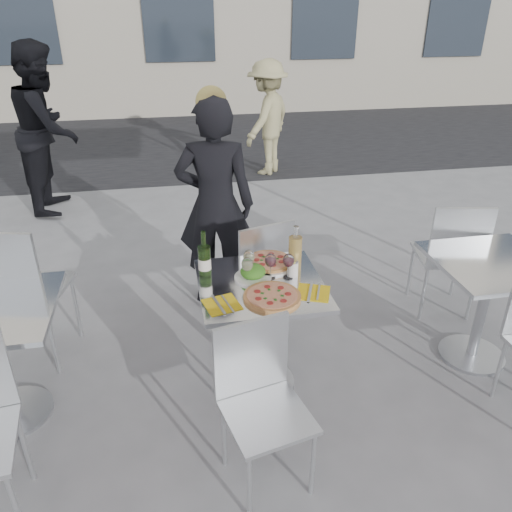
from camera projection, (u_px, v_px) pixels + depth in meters
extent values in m
plane|color=slate|center=(260.00, 383.00, 3.24)|extent=(80.00, 80.00, 0.00)
cube|color=black|center=(191.00, 139.00, 8.92)|extent=(24.00, 5.00, 0.00)
cylinder|color=#B7BABF|center=(260.00, 381.00, 3.23)|extent=(0.44, 0.44, 0.02)
cylinder|color=#B7BABF|center=(260.00, 336.00, 3.07)|extent=(0.07, 0.07, 0.72)
cube|color=silver|center=(261.00, 285.00, 2.90)|extent=(0.72, 0.72, 0.03)
cylinder|color=#B7BABF|center=(15.00, 412.00, 2.99)|extent=(0.44, 0.44, 0.02)
cylinder|color=#B7BABF|center=(1.00, 365.00, 2.83)|extent=(0.07, 0.07, 0.72)
cylinder|color=#B7BABF|center=(471.00, 354.00, 3.48)|extent=(0.44, 0.44, 0.02)
cylinder|color=#B7BABF|center=(482.00, 311.00, 3.31)|extent=(0.07, 0.07, 0.72)
cube|color=silver|center=(494.00, 263.00, 3.15)|extent=(0.72, 0.72, 0.03)
cylinder|color=silver|center=(263.00, 283.00, 3.94)|extent=(0.02, 0.02, 0.44)
cylinder|color=silver|center=(223.00, 294.00, 3.80)|extent=(0.02, 0.02, 0.44)
cylinder|color=silver|center=(286.00, 305.00, 3.66)|extent=(0.02, 0.02, 0.44)
cylinder|color=silver|center=(242.00, 317.00, 3.52)|extent=(0.02, 0.02, 0.44)
cube|color=silver|center=(253.00, 273.00, 3.63)|extent=(0.51, 0.51, 0.02)
cube|color=silver|center=(267.00, 255.00, 3.36)|extent=(0.40, 0.14, 0.44)
cylinder|color=silver|center=(249.00, 487.00, 2.30)|extent=(0.02, 0.02, 0.42)
cylinder|color=silver|center=(313.00, 463.00, 2.42)|extent=(0.02, 0.02, 0.42)
cylinder|color=silver|center=(224.00, 436.00, 2.57)|extent=(0.02, 0.02, 0.42)
cylinder|color=silver|center=(282.00, 416.00, 2.69)|extent=(0.02, 0.02, 0.42)
cube|color=silver|center=(267.00, 417.00, 2.40)|extent=(0.47, 0.47, 0.02)
cube|color=silver|center=(251.00, 356.00, 2.45)|extent=(0.39, 0.11, 0.42)
cylinder|color=silver|center=(76.00, 307.00, 3.57)|extent=(0.03, 0.03, 0.50)
cylinder|color=silver|center=(22.00, 306.00, 3.59)|extent=(0.03, 0.03, 0.50)
cylinder|color=silver|center=(53.00, 342.00, 3.22)|extent=(0.03, 0.03, 0.50)
cube|color=silver|center=(28.00, 290.00, 3.28)|extent=(0.57, 0.57, 0.03)
cube|color=silver|center=(1.00, 271.00, 2.95)|extent=(0.46, 0.14, 0.50)
cylinder|color=silver|center=(17.00, 511.00, 2.17)|extent=(0.02, 0.02, 0.47)
cylinder|color=silver|center=(25.00, 446.00, 2.49)|extent=(0.02, 0.02, 0.47)
cylinder|color=silver|center=(455.00, 271.00, 4.10)|extent=(0.02, 0.02, 0.46)
cylinder|color=silver|center=(410.00, 271.00, 4.11)|extent=(0.02, 0.02, 0.46)
cylinder|color=silver|center=(472.00, 294.00, 3.78)|extent=(0.02, 0.02, 0.46)
cylinder|color=silver|center=(423.00, 294.00, 3.78)|extent=(0.02, 0.02, 0.46)
cube|color=silver|center=(445.00, 255.00, 3.83)|extent=(0.50, 0.50, 0.03)
cube|color=silver|center=(461.00, 238.00, 3.53)|extent=(0.42, 0.11, 0.46)
cylinder|color=silver|center=(499.00, 369.00, 3.03)|extent=(0.02, 0.02, 0.44)
imported|color=black|center=(215.00, 205.00, 3.79)|extent=(0.66, 0.50, 1.65)
imported|color=black|center=(47.00, 129.00, 5.58)|extent=(0.75, 0.94, 1.86)
imported|color=tan|center=(267.00, 118.00, 6.85)|extent=(1.06, 1.14, 1.54)
cylinder|color=tan|center=(272.00, 297.00, 2.75)|extent=(0.32, 0.32, 0.02)
cylinder|color=beige|center=(272.00, 295.00, 2.74)|extent=(0.28, 0.28, 0.00)
cylinder|color=white|center=(269.00, 263.00, 3.10)|extent=(0.33, 0.33, 0.01)
cylinder|color=tan|center=(269.00, 261.00, 3.09)|extent=(0.29, 0.29, 0.02)
cylinder|color=beige|center=(269.00, 260.00, 3.09)|extent=(0.25, 0.25, 0.00)
cylinder|color=white|center=(253.00, 277.00, 2.94)|extent=(0.22, 0.22, 0.01)
ellipsoid|color=#226419|center=(253.00, 271.00, 2.93)|extent=(0.15, 0.15, 0.08)
sphere|color=#B21914|center=(259.00, 268.00, 2.95)|extent=(0.03, 0.03, 0.03)
cylinder|color=#2D4E1D|center=(205.00, 262.00, 2.91)|extent=(0.07, 0.07, 0.20)
cone|color=#2D4E1D|center=(204.00, 247.00, 2.87)|extent=(0.07, 0.07, 0.03)
cylinder|color=#2D4E1D|center=(203.00, 240.00, 2.85)|extent=(0.03, 0.03, 0.10)
cylinder|color=silver|center=(205.00, 264.00, 2.92)|extent=(0.07, 0.08, 0.07)
cylinder|color=#DEBB5F|center=(295.00, 254.00, 2.98)|extent=(0.08, 0.08, 0.22)
cylinder|color=white|center=(296.00, 233.00, 2.92)|extent=(0.03, 0.03, 0.08)
cylinder|color=white|center=(293.00, 269.00, 2.95)|extent=(0.06, 0.06, 0.09)
cylinder|color=silver|center=(293.00, 261.00, 2.93)|extent=(0.06, 0.06, 0.02)
cylinder|color=white|center=(247.00, 281.00, 2.91)|extent=(0.06, 0.06, 0.00)
cylinder|color=white|center=(247.00, 275.00, 2.89)|extent=(0.01, 0.01, 0.09)
ellipsoid|color=white|center=(247.00, 264.00, 2.86)|extent=(0.07, 0.07, 0.08)
ellipsoid|color=#EEECA7|center=(247.00, 266.00, 2.86)|extent=(0.05, 0.05, 0.05)
cylinder|color=white|center=(249.00, 273.00, 2.99)|extent=(0.06, 0.06, 0.00)
cylinder|color=white|center=(249.00, 267.00, 2.97)|extent=(0.01, 0.01, 0.09)
ellipsoid|color=white|center=(249.00, 257.00, 2.94)|extent=(0.07, 0.07, 0.08)
ellipsoid|color=#EEECA7|center=(249.00, 258.00, 2.95)|extent=(0.05, 0.05, 0.05)
cylinder|color=white|center=(270.00, 277.00, 2.95)|extent=(0.06, 0.06, 0.00)
cylinder|color=white|center=(270.00, 271.00, 2.93)|extent=(0.01, 0.01, 0.09)
ellipsoid|color=white|center=(271.00, 260.00, 2.90)|extent=(0.07, 0.07, 0.08)
ellipsoid|color=#4C0A18|center=(271.00, 262.00, 2.90)|extent=(0.05, 0.05, 0.05)
cylinder|color=white|center=(288.00, 277.00, 2.95)|extent=(0.06, 0.06, 0.00)
cylinder|color=white|center=(288.00, 271.00, 2.93)|extent=(0.01, 0.01, 0.09)
ellipsoid|color=white|center=(289.00, 260.00, 2.90)|extent=(0.07, 0.07, 0.08)
ellipsoid|color=#4C0A18|center=(288.00, 262.00, 2.90)|extent=(0.05, 0.05, 0.05)
cube|color=yellow|center=(222.00, 304.00, 2.69)|extent=(0.22, 0.22, 0.00)
cube|color=#B7BABF|center=(218.00, 304.00, 2.68)|extent=(0.06, 0.20, 0.00)
cube|color=#B7BABF|center=(227.00, 303.00, 2.69)|extent=(0.05, 0.18, 0.00)
cube|color=yellow|center=(313.00, 292.00, 2.80)|extent=(0.23, 0.23, 0.00)
cube|color=#B7BABF|center=(310.00, 292.00, 2.79)|extent=(0.09, 0.19, 0.00)
cube|color=#B7BABF|center=(319.00, 291.00, 2.80)|extent=(0.08, 0.17, 0.00)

